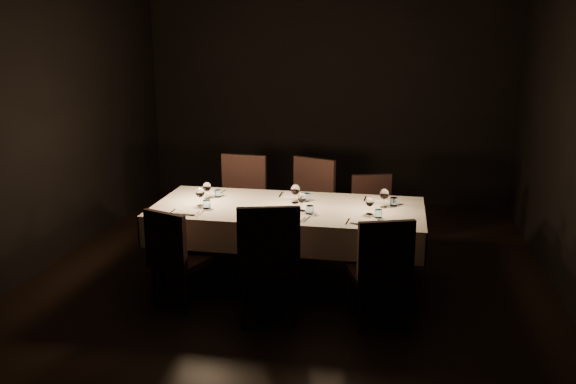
% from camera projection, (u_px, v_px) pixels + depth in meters
% --- Properties ---
extents(room, '(5.01, 6.01, 3.01)m').
position_uv_depth(room, '(288.00, 128.00, 5.52)').
color(room, black).
rests_on(room, ground).
extents(dining_table, '(2.52, 1.12, 0.76)m').
position_uv_depth(dining_table, '(288.00, 214.00, 5.73)').
color(dining_table, black).
rests_on(dining_table, ground).
extents(chair_near_left, '(0.55, 0.55, 0.89)m').
position_uv_depth(chair_near_left, '(174.00, 254.00, 5.24)').
color(chair_near_left, black).
rests_on(chair_near_left, ground).
extents(place_setting_near_left, '(0.32, 0.40, 0.18)m').
position_uv_depth(place_setting_near_left, '(197.00, 201.00, 5.62)').
color(place_setting_near_left, silver).
rests_on(place_setting_near_left, dining_table).
extents(chair_near_center, '(0.61, 0.61, 1.04)m').
position_uv_depth(chair_near_center, '(268.00, 258.00, 4.95)').
color(chair_near_center, black).
rests_on(chair_near_center, ground).
extents(place_setting_near_center, '(0.32, 0.40, 0.17)m').
position_uv_depth(place_setting_near_center, '(301.00, 207.00, 5.46)').
color(place_setting_near_center, silver).
rests_on(place_setting_near_center, dining_table).
extents(chair_near_right, '(0.57, 0.57, 0.94)m').
position_uv_depth(chair_near_right, '(381.00, 267.00, 4.89)').
color(chair_near_right, black).
rests_on(chair_near_right, ground).
extents(place_setting_near_right, '(0.30, 0.39, 0.16)m').
position_uv_depth(place_setting_near_right, '(370.00, 210.00, 5.35)').
color(place_setting_near_right, silver).
rests_on(place_setting_near_right, dining_table).
extents(chair_far_left, '(0.54, 0.54, 1.05)m').
position_uv_depth(chair_far_left, '(241.00, 200.00, 6.64)').
color(chair_far_left, black).
rests_on(chair_far_left, ground).
extents(place_setting_far_left, '(0.30, 0.39, 0.17)m').
position_uv_depth(place_setting_far_left, '(211.00, 190.00, 6.04)').
color(place_setting_far_left, silver).
rests_on(place_setting_far_left, dining_table).
extents(chair_far_center, '(0.64, 0.64, 1.03)m').
position_uv_depth(chair_far_center, '(308.00, 203.00, 6.54)').
color(chair_far_center, black).
rests_on(chair_far_center, ground).
extents(place_setting_far_center, '(0.33, 0.41, 0.18)m').
position_uv_depth(place_setting_far_center, '(298.00, 193.00, 5.89)').
color(place_setting_far_center, silver).
rests_on(place_setting_far_center, dining_table).
extents(chair_far_right, '(0.53, 0.53, 0.88)m').
position_uv_depth(chair_far_right, '(373.00, 213.00, 6.42)').
color(chair_far_right, black).
rests_on(chair_far_right, ground).
extents(place_setting_far_right, '(0.32, 0.40, 0.18)m').
position_uv_depth(place_setting_far_right, '(385.00, 197.00, 5.74)').
color(place_setting_far_right, silver).
rests_on(place_setting_far_right, dining_table).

